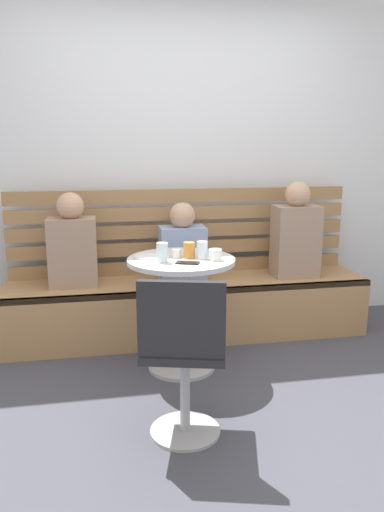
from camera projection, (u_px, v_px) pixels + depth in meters
name	position (u px, v px, depth m)	size (l,w,h in m)	color
ground	(228.00, 417.00, 2.70)	(8.00, 8.00, 0.00)	#42424C
back_wall	(178.00, 143.00, 3.95)	(5.20, 0.10, 2.90)	silver
booth_bench	(188.00, 308.00, 3.80)	(2.70, 0.52, 0.44)	#A87C51
booth_backrest	(182.00, 231.00, 3.90)	(2.65, 0.04, 0.66)	#9A7249
cafe_table	(181.00, 292.00, 3.18)	(0.68, 0.68, 0.74)	#ADADB2
white_chair	(184.00, 353.00, 2.39)	(0.49, 0.49, 0.85)	#ADADB2
person_adult	(296.00, 235.00, 3.81)	(0.34, 0.22, 0.73)	#9E7F6B
person_child_left	(72.00, 245.00, 3.55)	(0.34, 0.22, 0.67)	#9E7F6B
person_child_middle	(182.00, 246.00, 3.72)	(0.34, 0.22, 0.58)	#8C9EC6
cup_glass_tall	(162.00, 253.00, 3.02)	(0.07, 0.07, 0.12)	silver
cup_tumbler_orange	(189.00, 250.00, 3.13)	(0.07, 0.07, 0.10)	orange
cup_ceramic_white	(215.00, 255.00, 3.07)	(0.08, 0.08, 0.07)	white
cup_water_clear	(202.00, 250.00, 3.11)	(0.07, 0.07, 0.11)	white
cup_espresso_small	(176.00, 253.00, 3.14)	(0.06, 0.06, 0.06)	silver
plate_small	(148.00, 257.00, 3.15)	(0.17, 0.17, 0.01)	white
phone_on_table	(188.00, 263.00, 3.00)	(0.07, 0.14, 0.01)	black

